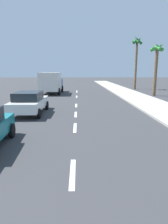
% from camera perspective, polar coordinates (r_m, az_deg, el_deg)
% --- Properties ---
extents(ground_plane, '(160.00, 160.00, 0.00)m').
position_cam_1_polar(ground_plane, '(17.05, -2.31, 1.73)').
color(ground_plane, '#38383A').
extents(sidewalk_strip, '(3.60, 80.00, 0.14)m').
position_cam_1_polar(sidewalk_strip, '(20.13, 17.52, 2.94)').
color(sidewalk_strip, '#B2ADA3').
rests_on(sidewalk_strip, ground).
extents(lane_stripe_2, '(0.16, 1.80, 0.01)m').
position_cam_1_polar(lane_stripe_2, '(6.12, -3.34, -17.30)').
color(lane_stripe_2, white).
rests_on(lane_stripe_2, ground).
extents(lane_stripe_3, '(0.16, 1.80, 0.01)m').
position_cam_1_polar(lane_stripe_3, '(10.58, -2.64, -4.55)').
color(lane_stripe_3, white).
rests_on(lane_stripe_3, ground).
extents(lane_stripe_4, '(0.16, 1.80, 0.01)m').
position_cam_1_polar(lane_stripe_4, '(13.77, -2.44, -0.69)').
color(lane_stripe_4, white).
rests_on(lane_stripe_4, ground).
extents(lane_stripe_5, '(0.16, 1.80, 0.01)m').
position_cam_1_polar(lane_stripe_5, '(17.36, -2.30, 1.93)').
color(lane_stripe_5, white).
rests_on(lane_stripe_5, ground).
extents(lane_stripe_6, '(0.16, 1.80, 0.01)m').
position_cam_1_polar(lane_stripe_6, '(23.37, -2.16, 4.48)').
color(lane_stripe_6, white).
rests_on(lane_stripe_6, ground).
extents(lane_stripe_7, '(0.16, 1.80, 0.01)m').
position_cam_1_polar(lane_stripe_7, '(28.68, -2.09, 5.84)').
color(lane_stripe_7, white).
rests_on(lane_stripe_7, ground).
extents(lane_stripe_8, '(0.16, 1.80, 0.01)m').
position_cam_1_polar(lane_stripe_8, '(30.23, -2.07, 6.15)').
color(lane_stripe_8, white).
rests_on(lane_stripe_8, ground).
extents(parked_car_white, '(2.13, 4.59, 1.57)m').
position_cam_1_polar(parked_car_white, '(14.44, -15.62, 2.85)').
color(parked_car_white, white).
rests_on(parked_car_white, ground).
extents(delivery_truck, '(2.79, 6.29, 2.80)m').
position_cam_1_polar(delivery_truck, '(26.93, -9.48, 8.51)').
color(delivery_truck, '#23478C').
rests_on(delivery_truck, ground).
extents(palm_tree_far, '(1.71, 1.77, 6.35)m').
position_cam_1_polar(palm_tree_far, '(25.71, 20.41, 14.98)').
color(palm_tree_far, brown).
rests_on(palm_tree_far, ground).
extents(palm_tree_distant, '(1.75, 1.67, 8.62)m').
position_cam_1_polar(palm_tree_distant, '(34.57, 15.08, 16.94)').
color(palm_tree_distant, brown).
rests_on(palm_tree_distant, ground).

